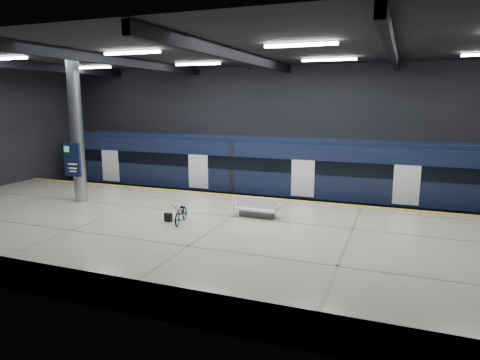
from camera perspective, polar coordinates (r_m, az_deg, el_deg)
The scene contains 10 objects.
ground at distance 19.48m, azimuth 0.10°, elevation -7.26°, with size 30.00×30.00×0.00m, color black.
room_shell at distance 18.54m, azimuth 0.10°, elevation 9.82°, with size 30.10×16.10×8.05m.
platform at distance 17.11m, azimuth -2.91°, elevation -7.90°, with size 30.00×11.00×1.10m, color #B3AB97.
safety_strip at distance 21.68m, azimuth 2.69°, elevation -2.38°, with size 30.00×0.40×0.01m, color gold.
rails at distance 24.48m, azimuth 4.69°, elevation -3.36°, with size 30.00×1.52×0.16m.
train at distance 23.90m, azimuth 6.30°, elevation 1.12°, with size 29.40×2.84×3.79m.
bench at distance 18.15m, azimuth 2.29°, elevation -4.02°, with size 1.91×0.84×0.83m.
bicycle at distance 17.37m, azimuth -7.85°, elevation -4.37°, with size 0.55×1.59×0.83m, color #99999E.
pannier_bag at distance 17.72m, azimuth -9.54°, elevation -4.93°, with size 0.30×0.18×0.35m, color black.
info_column at distance 21.93m, azimuth -20.97°, elevation 5.96°, with size 0.90×0.78×6.90m.
Camera 1 is at (6.59, -17.32, 5.98)m, focal length 32.00 mm.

